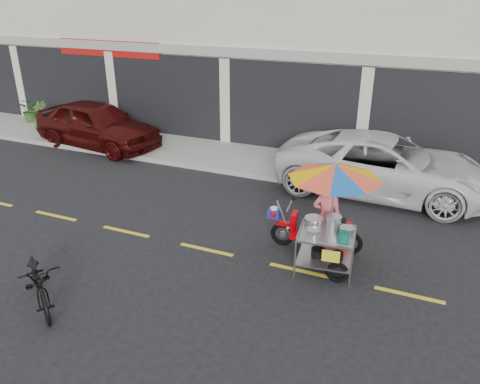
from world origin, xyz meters
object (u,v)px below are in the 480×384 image
at_px(white_pickup, 384,165).
at_px(near_bicycle, 39,281).
at_px(maroon_sedan, 97,124).
at_px(food_vendor_rig, 330,198).

height_order(white_pickup, near_bicycle, white_pickup).
relative_size(maroon_sedan, near_bicycle, 2.56).
xyz_separation_m(maroon_sedan, near_bicycle, (4.63, -7.40, -0.31)).
height_order(maroon_sedan, white_pickup, maroon_sedan).
height_order(near_bicycle, food_vendor_rig, food_vendor_rig).
xyz_separation_m(maroon_sedan, white_pickup, (9.34, -0.26, -0.01)).
bearing_deg(maroon_sedan, near_bicycle, -140.08).
xyz_separation_m(near_bicycle, food_vendor_rig, (4.13, 3.19, 0.92)).
bearing_deg(white_pickup, food_vendor_rig, 173.14).
distance_m(white_pickup, near_bicycle, 8.56).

